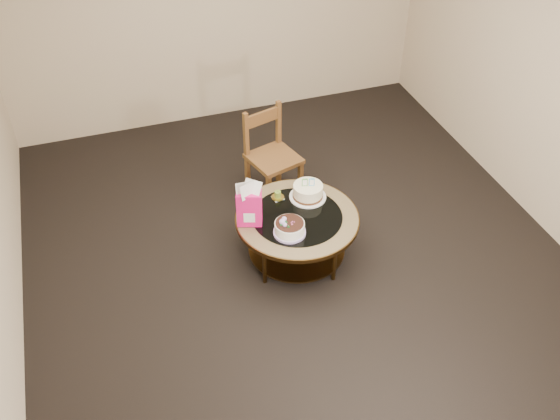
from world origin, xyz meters
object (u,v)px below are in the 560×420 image
object	(u,v)px
coffee_table	(297,223)
decorated_cake	(289,229)
gift_bag	(249,204)
cream_cake	(308,192)
dining_chair	(271,156)

from	to	relation	value
coffee_table	decorated_cake	size ratio (longest dim) A/B	3.94
coffee_table	gift_bag	world-z (taller)	gift_bag
cream_cake	gift_bag	distance (m)	0.59
cream_cake	dining_chair	distance (m)	0.69
coffee_table	decorated_cake	bearing A→B (deg)	-126.40
coffee_table	gift_bag	bearing A→B (deg)	173.86
decorated_cake	cream_cake	bearing A→B (deg)	51.92
coffee_table	gift_bag	distance (m)	0.48
cream_cake	gift_bag	size ratio (longest dim) A/B	0.78
coffee_table	dining_chair	size ratio (longest dim) A/B	1.13
dining_chair	gift_bag	bearing A→B (deg)	-134.79
cream_cake	gift_bag	bearing A→B (deg)	-149.81
coffee_table	gift_bag	xyz separation A→B (m)	(-0.39, 0.04, 0.28)
dining_chair	coffee_table	bearing A→B (deg)	-110.57
cream_cake	dining_chair	bearing A→B (deg)	112.78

